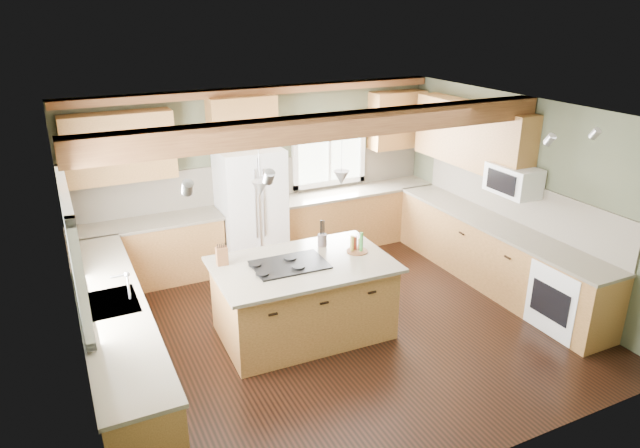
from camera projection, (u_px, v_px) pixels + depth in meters
name	position (u px, v px, depth m)	size (l,w,h in m)	color
floor	(335.00, 326.00, 7.00)	(5.60, 5.60, 0.00)	black
ceiling	(337.00, 115.00, 6.05)	(5.60, 5.60, 0.00)	silver
wall_back	(260.00, 173.00, 8.62)	(5.60, 5.60, 0.00)	#454A34
wall_left	(74.00, 276.00, 5.39)	(5.00, 5.00, 0.00)	#454A34
wall_right	(521.00, 195.00, 7.66)	(5.00, 5.00, 0.00)	#454A34
ceiling_beam	(335.00, 126.00, 6.15)	(5.55, 0.26, 0.26)	#4C2715
soffit_trim	(259.00, 91.00, 8.09)	(5.55, 0.20, 0.10)	#4C2715
backsplash_back	(261.00, 179.00, 8.64)	(5.58, 0.03, 0.58)	brown
backsplash_right	(516.00, 200.00, 7.73)	(0.03, 3.70, 0.58)	brown
base_cab_back_left	(149.00, 254.00, 7.95)	(2.02, 0.60, 0.88)	brown
counter_back_left	(146.00, 223.00, 7.79)	(2.06, 0.64, 0.04)	#50473A
base_cab_back_right	(355.00, 218.00, 9.29)	(2.62, 0.60, 0.88)	brown
counter_back_right	(355.00, 191.00, 9.12)	(2.66, 0.64, 0.04)	#50473A
base_cab_left	(118.00, 343.00, 5.86)	(0.60, 3.70, 0.88)	brown
counter_left	(112.00, 304.00, 5.69)	(0.64, 3.74, 0.04)	#50473A
base_cab_right	(494.00, 256.00, 7.90)	(0.60, 3.70, 0.88)	brown
counter_right	(498.00, 225.00, 7.73)	(0.64, 3.74, 0.04)	#50473A
upper_cab_back_left	(119.00, 147.00, 7.43)	(1.40, 0.35, 0.90)	brown
upper_cab_over_fridge	(242.00, 121.00, 8.04)	(0.96, 0.35, 0.70)	brown
upper_cab_right	(471.00, 135.00, 8.11)	(0.35, 2.20, 0.90)	brown
upper_cab_back_corner	(397.00, 120.00, 9.17)	(0.90, 0.35, 0.90)	brown
window_left	(71.00, 249.00, 5.34)	(0.04, 1.60, 1.05)	white
window_back	(329.00, 150.00, 8.98)	(1.10, 0.04, 1.00)	white
sink	(112.00, 304.00, 5.69)	(0.50, 0.65, 0.03)	#262628
faucet	(129.00, 287.00, 5.71)	(0.02, 0.02, 0.28)	#B2B2B7
dishwasher	(140.00, 422.00, 4.78)	(0.60, 0.60, 0.84)	white
oven	(568.00, 297.00, 6.80)	(0.60, 0.72, 0.84)	white
microwave	(513.00, 180.00, 7.44)	(0.40, 0.70, 0.38)	white
pendant_left	(260.00, 188.00, 6.01)	(0.18, 0.18, 0.16)	#B2B2B7
pendant_right	(341.00, 178.00, 6.38)	(0.18, 0.18, 0.16)	#B2B2B7
refrigerator	(251.00, 209.00, 8.33)	(0.90, 0.74, 1.80)	white
island	(303.00, 300.00, 6.72)	(1.92, 1.17, 0.88)	brown
island_top	(303.00, 264.00, 6.55)	(2.04, 1.30, 0.04)	#50473A
cooktop	(290.00, 265.00, 6.48)	(0.83, 0.55, 0.02)	black
knife_block	(222.00, 256.00, 6.47)	(0.13, 0.10, 0.21)	brown
utensil_crock	(322.00, 240.00, 6.98)	(0.11, 0.11, 0.15)	#3C3530
bottle_tray	(357.00, 243.00, 6.80)	(0.26, 0.26, 0.23)	brown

